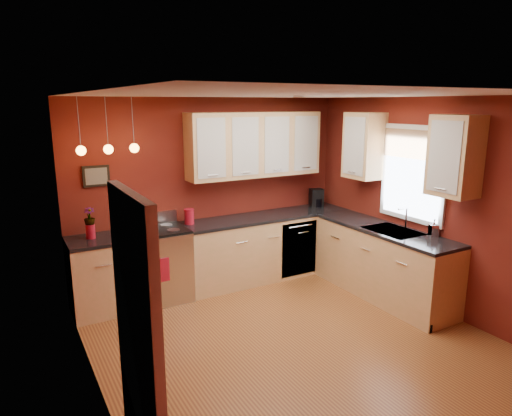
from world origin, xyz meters
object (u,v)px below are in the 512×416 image
red_canister (189,216)px  gas_range (158,264)px  soap_pump (434,228)px  sink (393,232)px  coffee_maker (317,198)px

red_canister → gas_range: bearing=-169.8°
soap_pump → sink: bearing=118.8°
gas_range → coffee_maker: size_ratio=3.97×
sink → soap_pump: sink is taller
sink → soap_pump: bearing=-61.2°
red_canister → soap_pump: size_ratio=0.95×
soap_pump → gas_range: bearing=146.0°
gas_range → coffee_maker: coffee_maker is taller
red_canister → coffee_maker: coffee_maker is taller
sink → red_canister: 2.67m
red_canister → coffee_maker: (2.13, 0.02, 0.02)m
red_canister → soap_pump: soap_pump is taller
sink → coffee_maker: bearing=90.3°
gas_range → red_canister: bearing=10.2°
gas_range → red_canister: 0.75m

